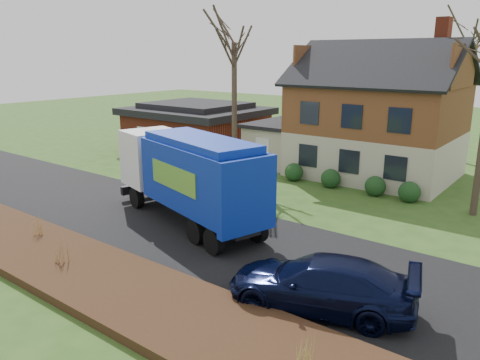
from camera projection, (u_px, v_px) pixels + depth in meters
The scene contains 13 objects.
ground at pixel (199, 233), 19.67m from camera, with size 120.00×120.00×0.00m, color #2C4F1A.
road at pixel (199, 232), 19.67m from camera, with size 80.00×7.00×0.02m, color black.
mulch_verge at pixel (91, 275), 15.57m from camera, with size 80.00×3.50×0.30m, color #301D10.
main_house at pixel (370, 109), 28.42m from camera, with size 12.95×8.95×9.26m.
ranch_house at pixel (197, 127), 36.21m from camera, with size 9.80×8.20×3.70m.
garbage_truck at pixel (189, 173), 20.23m from camera, with size 9.58×4.97×3.97m.
silver_sedan at pixel (225, 179), 25.14m from camera, with size 1.58×4.53×1.49m, color #A3A7AA.
navy_wagon at pixel (320, 284), 13.61m from camera, with size 2.22×5.46×1.58m, color black.
tree_front_west at pixel (234, 22), 27.57m from camera, with size 3.72×3.72×11.06m.
tree_back at pixel (473, 24), 30.67m from camera, with size 3.48×3.48×11.02m.
grass_clump_west at pixel (37, 224), 18.48m from camera, with size 0.34×0.28×0.91m.
grass_clump_mid at pixel (61, 251), 15.97m from camera, with size 0.33×0.27×0.92m.
grass_clump_east at pixel (305, 351), 10.57m from camera, with size 0.36×0.30×0.91m.
Camera 1 is at (12.58, -13.57, 7.24)m, focal length 35.00 mm.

